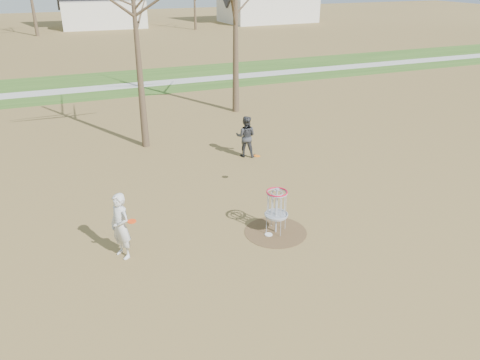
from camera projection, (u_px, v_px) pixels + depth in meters
name	position (u px, v px, depth m)	size (l,w,h in m)	color
ground	(276.00, 232.00, 13.45)	(160.00, 160.00, 0.00)	brown
green_band	(138.00, 82.00, 31.17)	(160.00, 8.00, 0.01)	#2D5119
footpath	(141.00, 85.00, 30.32)	(160.00, 1.50, 0.01)	#9E9E99
dirt_circle	(276.00, 232.00, 13.45)	(1.80, 1.80, 0.01)	#47331E
player_standing	(121.00, 226.00, 11.97)	(0.66, 0.43, 1.80)	silver
player_throwing	(246.00, 136.00, 18.54)	(0.81, 0.63, 1.67)	#303135
disc_grounded	(269.00, 234.00, 13.29)	(0.22, 0.22, 0.02)	silver
discs_in_play	(206.00, 182.00, 13.74)	(4.86, 2.95, 0.11)	orange
disc_golf_basket	(277.00, 204.00, 13.07)	(0.64, 0.64, 1.35)	#9EA3AD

